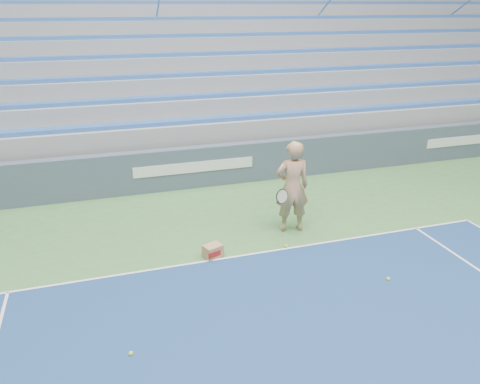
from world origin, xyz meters
name	(u,v)px	position (x,y,z in m)	size (l,w,h in m)	color
sponsor_barrier	(193,167)	(0.00, 15.88, 0.55)	(30.00, 0.32, 1.10)	#404F61
bleachers	(158,71)	(0.00, 21.60, 2.36)	(31.00, 9.15, 7.30)	gray
tennis_player	(292,187)	(1.45, 12.68, 1.00)	(1.00, 0.91, 2.00)	tan
ball_box	(213,251)	(-0.46, 12.02, 0.13)	(0.41, 0.37, 0.26)	#AA7B52
tennis_ball_0	(286,246)	(1.05, 11.95, 0.03)	(0.07, 0.07, 0.07)	#CDE52E
tennis_ball_1	(388,279)	(2.31, 10.27, 0.03)	(0.07, 0.07, 0.07)	#CDE52E
tennis_ball_2	(131,354)	(-2.25, 9.69, 0.03)	(0.07, 0.07, 0.07)	#CDE52E
tennis_ball_3	(210,256)	(-0.52, 12.01, 0.03)	(0.07, 0.07, 0.07)	#CDE52E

